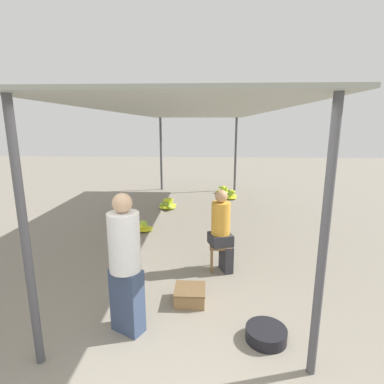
% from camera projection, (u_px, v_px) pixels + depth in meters
% --- Properties ---
extents(canopy_post_front_left, '(0.08, 0.08, 2.58)m').
position_uv_depth(canopy_post_front_left, '(25.00, 241.00, 2.73)').
color(canopy_post_front_left, '#4C4C51').
rests_on(canopy_post_front_left, ground).
extents(canopy_post_front_right, '(0.08, 0.08, 2.58)m').
position_uv_depth(canopy_post_front_right, '(323.00, 247.00, 2.60)').
color(canopy_post_front_right, '#4C4C51').
rests_on(canopy_post_front_right, ground).
extents(canopy_post_back_left, '(0.08, 0.08, 2.58)m').
position_uv_depth(canopy_post_back_left, '(161.00, 154.00, 10.77)').
color(canopy_post_back_left, '#4C4C51').
rests_on(canopy_post_back_left, ground).
extents(canopy_post_back_right, '(0.08, 0.08, 2.58)m').
position_uv_depth(canopy_post_back_right, '(236.00, 155.00, 10.64)').
color(canopy_post_back_right, '#4C4C51').
rests_on(canopy_post_back_right, ground).
extents(canopy_tarp, '(3.07, 8.65, 0.04)m').
position_uv_depth(canopy_tarp, '(193.00, 112.00, 6.40)').
color(canopy_tarp, '#9EA399').
rests_on(canopy_tarp, canopy_post_front_left).
extents(vendor_foreground, '(0.47, 0.47, 1.63)m').
position_uv_depth(vendor_foreground, '(125.00, 263.00, 3.29)').
color(vendor_foreground, '#384766').
rests_on(vendor_foreground, ground).
extents(stool, '(0.34, 0.34, 0.44)m').
position_uv_depth(stool, '(220.00, 249.00, 4.86)').
color(stool, brown).
rests_on(stool, ground).
extents(vendor_seated, '(0.43, 0.43, 1.34)m').
position_uv_depth(vendor_seated, '(222.00, 229.00, 4.77)').
color(vendor_seated, '#2D2D33').
rests_on(vendor_seated, ground).
extents(basin_black, '(0.45, 0.45, 0.14)m').
position_uv_depth(basin_black, '(266.00, 334.00, 3.30)').
color(basin_black, black).
rests_on(basin_black, ground).
extents(banana_pile_left_0, '(0.42, 0.37, 0.24)m').
position_uv_depth(banana_pile_left_0, '(142.00, 227.00, 6.69)').
color(banana_pile_left_0, '#7DB636').
rests_on(banana_pile_left_0, ground).
extents(banana_pile_left_1, '(0.54, 0.60, 0.32)m').
position_uv_depth(banana_pile_left_1, '(168.00, 205.00, 8.50)').
color(banana_pile_left_1, '#C8D428').
rests_on(banana_pile_left_1, ground).
extents(banana_pile_right_0, '(0.56, 0.49, 0.27)m').
position_uv_depth(banana_pile_right_0, '(223.00, 191.00, 10.40)').
color(banana_pile_right_0, '#C2D229').
rests_on(banana_pile_right_0, ground).
extents(banana_pile_right_1, '(0.43, 0.36, 0.31)m').
position_uv_depth(banana_pile_right_1, '(231.00, 195.00, 9.58)').
color(banana_pile_right_1, yellow).
rests_on(banana_pile_right_1, ground).
extents(crate_near, '(0.41, 0.41, 0.20)m').
position_uv_depth(crate_near, '(190.00, 295.00, 4.00)').
color(crate_near, olive).
rests_on(crate_near, ground).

